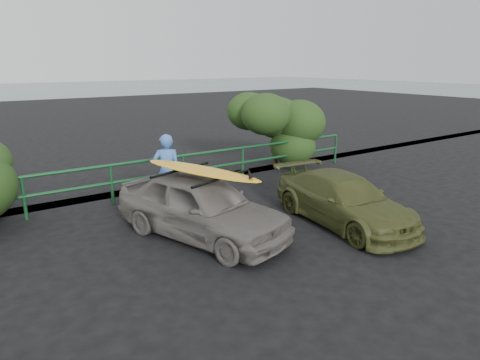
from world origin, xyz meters
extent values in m
plane|color=black|center=(0.00, 0.00, 0.00)|extent=(80.00, 80.00, 0.00)
imported|color=#67605B|center=(-0.20, 1.88, 0.66)|extent=(2.65, 4.14, 1.31)
imported|color=#444A20|center=(2.77, 0.79, 0.54)|extent=(1.93, 3.88, 1.08)
imported|color=#4476CD|center=(0.04, 3.96, 0.92)|extent=(0.79, 0.67, 1.83)
ellipsoid|color=#F8AF1A|center=(-0.20, 1.88, 1.41)|extent=(1.47, 2.98, 0.09)
camera|label=1|loc=(-4.20, -5.28, 3.46)|focal=32.00mm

